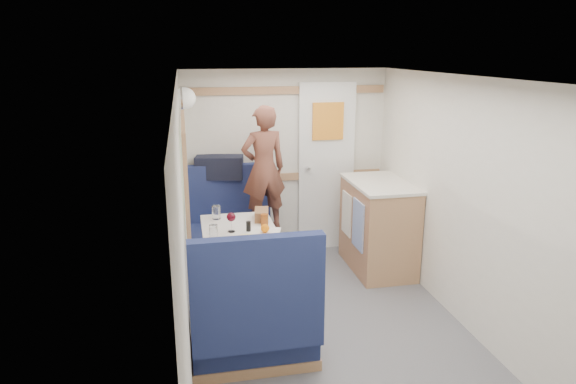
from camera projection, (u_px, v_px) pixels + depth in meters
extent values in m
plane|color=#515156|center=(346.00, 363.00, 3.71)|extent=(4.50, 4.50, 0.00)
plane|color=silver|center=(356.00, 81.00, 3.18)|extent=(4.50, 4.50, 0.00)
cube|color=silver|center=(286.00, 163.00, 5.57)|extent=(2.20, 0.02, 2.00)
cube|color=silver|center=(185.00, 245.00, 3.23)|extent=(0.02, 4.50, 2.00)
cube|color=silver|center=(498.00, 222.00, 3.66)|extent=(0.02, 4.50, 2.00)
cube|color=#9B6746|center=(286.00, 177.00, 5.59)|extent=(2.15, 0.02, 0.08)
cube|color=#9B6746|center=(286.00, 90.00, 5.34)|extent=(2.15, 0.02, 0.08)
cube|color=#9DA58C|center=(184.00, 171.00, 4.11)|extent=(0.04, 1.30, 0.72)
cube|color=white|center=(326.00, 168.00, 5.65)|extent=(0.62, 0.04, 1.86)
cube|color=#FBA429|center=(328.00, 121.00, 5.48)|extent=(0.34, 0.03, 0.40)
cylinder|color=silver|center=(308.00, 168.00, 5.55)|extent=(0.04, 0.10, 0.04)
cube|color=white|center=(239.00, 232.00, 4.35)|extent=(0.62, 0.92, 0.04)
cylinder|color=silver|center=(240.00, 270.00, 4.44)|extent=(0.08, 0.08, 0.66)
cylinder|color=silver|center=(241.00, 305.00, 4.53)|extent=(0.36, 0.36, 0.03)
cube|color=#17274A|center=(232.00, 249.00, 5.23)|extent=(0.88, 0.50, 0.45)
cube|color=#17274A|center=(228.00, 202.00, 5.38)|extent=(0.88, 0.10, 0.80)
cube|color=#9B6746|center=(232.00, 266.00, 5.28)|extent=(0.90, 0.52, 0.08)
cube|color=#17274A|center=(253.00, 330.00, 3.72)|extent=(0.88, 0.50, 0.45)
cube|color=#17274A|center=(258.00, 295.00, 3.34)|extent=(0.88, 0.10, 0.80)
cube|color=#9B6746|center=(254.00, 353.00, 3.77)|extent=(0.90, 0.52, 0.08)
cube|color=#9B6746|center=(227.00, 179.00, 5.35)|extent=(0.90, 0.14, 0.04)
sphere|color=white|center=(185.00, 98.00, 4.79)|extent=(0.20, 0.20, 0.20)
cube|color=#9B6746|center=(378.00, 227.00, 5.21)|extent=(0.54, 0.90, 0.90)
cube|color=silver|center=(380.00, 184.00, 5.09)|extent=(0.56, 0.92, 0.03)
cube|color=#5972B2|center=(358.00, 225.00, 4.96)|extent=(0.01, 0.30, 0.48)
cube|color=silver|center=(347.00, 214.00, 5.30)|extent=(0.01, 0.28, 0.44)
imported|color=brown|center=(264.00, 169.00, 5.01)|extent=(0.50, 0.37, 1.23)
cube|color=black|center=(219.00, 167.00, 5.30)|extent=(0.52, 0.32, 0.23)
cube|color=white|center=(262.00, 235.00, 4.17)|extent=(0.37, 0.43, 0.02)
sphere|color=#E3530A|center=(265.00, 228.00, 4.21)|extent=(0.07, 0.07, 0.07)
cube|color=#E8D986|center=(246.00, 237.00, 4.07)|extent=(0.10, 0.07, 0.03)
cylinder|color=white|center=(232.00, 231.00, 4.28)|extent=(0.06, 0.06, 0.01)
cylinder|color=white|center=(231.00, 226.00, 4.27)|extent=(0.01, 0.01, 0.10)
sphere|color=#450714|center=(231.00, 217.00, 4.25)|extent=(0.08, 0.08, 0.08)
cylinder|color=white|center=(214.00, 232.00, 4.13)|extent=(0.07, 0.07, 0.11)
cylinder|color=white|center=(216.00, 212.00, 4.59)|extent=(0.08, 0.08, 0.12)
cylinder|color=#914515|center=(264.00, 220.00, 4.42)|extent=(0.07, 0.07, 0.10)
cylinder|color=black|center=(248.00, 227.00, 4.24)|extent=(0.04, 0.04, 0.10)
cube|color=olive|center=(262.00, 215.00, 4.58)|extent=(0.15, 0.24, 0.09)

